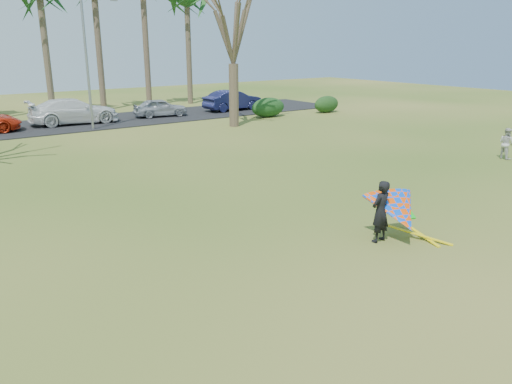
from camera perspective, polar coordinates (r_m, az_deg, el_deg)
ground at (r=13.36m, az=5.13°, el=-6.51°), size 100.00×100.00×0.00m
parking_strip at (r=35.50m, az=-22.76°, el=6.92°), size 46.00×7.00×0.06m
bare_tree_right at (r=32.71m, az=-2.66°, el=18.96°), size 6.27×6.27×9.21m
streetlight at (r=32.84m, az=-18.56°, el=14.47°), size 2.28×0.18×8.00m
hedge_near at (r=37.17m, az=1.40°, el=9.65°), size 2.84×1.29×1.42m
hedge_far at (r=40.07m, az=8.06°, el=9.91°), size 2.33×1.10×1.30m
car_3 at (r=35.78m, az=-20.12°, el=8.67°), size 5.92×2.79×1.67m
car_4 at (r=37.71m, az=-10.90°, el=9.46°), size 4.04×2.15×1.31m
car_5 at (r=40.64m, az=-2.68°, el=10.43°), size 4.86×1.82×1.59m
pedestrian_a at (r=26.26m, az=26.69°, el=4.99°), size 0.70×0.82×1.46m
kite_flyer at (r=14.10m, az=15.78°, el=-2.15°), size 2.13×2.39×2.02m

